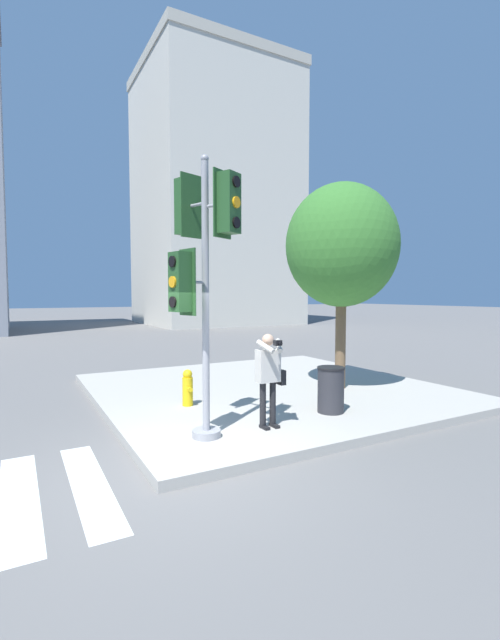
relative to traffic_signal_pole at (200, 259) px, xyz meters
The scene contains 8 objects.
ground_plane 3.16m from the traffic_signal_pole, 129.03° to the right, with size 160.00×160.00×0.00m, color slate.
sidewalk_corner 4.99m from the traffic_signal_pole, 43.64° to the left, with size 8.00×8.00×0.16m.
traffic_signal_pole is the anchor object (origin of this frame).
person_photographer 2.27m from the traffic_signal_pole, ahead, with size 0.58×0.54×1.63m.
street_tree 4.81m from the traffic_signal_pole, 22.07° to the left, with size 2.71×2.71×4.98m.
fire_hydrant 3.25m from the traffic_signal_pole, 75.33° to the left, with size 0.22×0.28×0.76m.
trash_bin 3.70m from the traffic_signal_pole, ahead, with size 0.54×0.54×0.89m.
building_right 31.40m from the traffic_signal_pole, 65.42° to the left, with size 11.74×11.63×21.35m.
Camera 1 is at (-1.99, -5.54, 2.47)m, focal length 24.00 mm.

